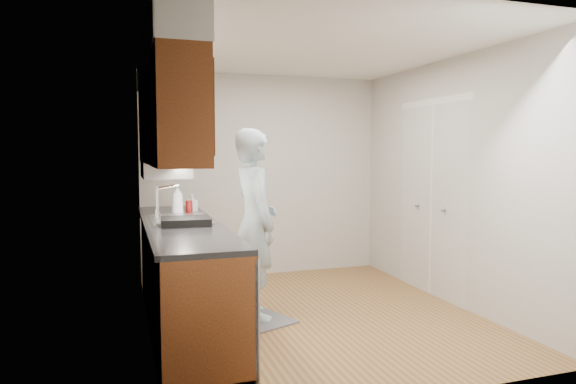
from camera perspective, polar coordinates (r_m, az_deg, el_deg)
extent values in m
plane|color=olive|center=(5.03, 2.73, -13.49)|extent=(3.50, 3.50, 0.00)
plane|color=white|center=(4.87, 2.84, 15.72)|extent=(3.50, 3.50, 0.00)
cube|color=#BAB8AE|center=(4.48, -15.45, 0.48)|extent=(0.02, 3.50, 2.50)
cube|color=#BAB8AE|center=(5.51, 17.53, 1.16)|extent=(0.02, 3.50, 2.50)
cube|color=#BAB8AE|center=(6.45, -2.78, 1.83)|extent=(3.00, 0.02, 2.50)
cube|color=brown|center=(4.63, -11.47, -9.37)|extent=(0.60, 2.80, 0.90)
cube|color=black|center=(4.53, -11.75, -3.60)|extent=(0.63, 2.80, 0.04)
cube|color=#B2B2B7|center=(4.74, -11.84, -3.62)|extent=(0.48, 0.68, 0.14)
cube|color=#B2B2B7|center=(4.73, -11.85, -2.97)|extent=(0.52, 0.72, 0.01)
cube|color=#B2B2B7|center=(3.62, -4.62, -12.81)|extent=(0.03, 0.60, 0.80)
cube|color=brown|center=(4.49, -13.48, 7.87)|extent=(0.33, 2.80, 0.75)
cube|color=silver|center=(4.55, -13.60, 14.49)|extent=(0.35, 2.80, 0.30)
cube|color=#A5A5AA|center=(5.33, -13.44, 2.43)|extent=(0.46, 0.75, 0.16)
cube|color=white|center=(5.76, 15.64, -0.90)|extent=(0.02, 1.22, 2.05)
cube|color=slate|center=(4.95, -3.67, -13.67)|extent=(0.70, 0.88, 0.01)
imported|color=#99B2BB|center=(4.74, -3.73, -2.13)|extent=(0.51, 0.73, 1.98)
imported|color=silver|center=(5.09, -12.19, -0.80)|extent=(0.15, 0.15, 0.30)
imported|color=silver|center=(5.34, -10.59, -1.19)|extent=(0.11, 0.11, 0.18)
cylinder|color=#B2221E|center=(5.20, -10.93, -1.63)|extent=(0.08, 0.08, 0.13)
cube|color=black|center=(4.37, -11.30, -3.22)|extent=(0.42, 0.36, 0.06)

